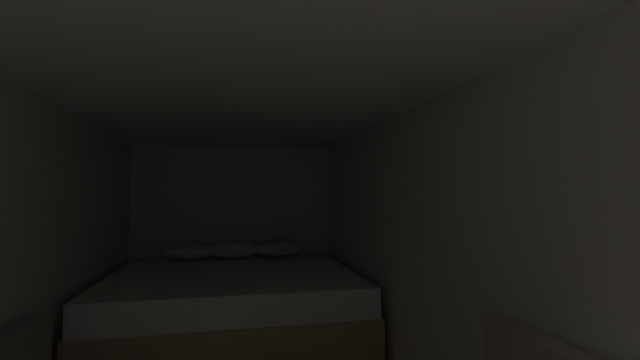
% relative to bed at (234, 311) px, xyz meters
% --- Properties ---
extents(wall_back, '(2.35, 0.05, 2.00)m').
position_rel_bed_xyz_m(wall_back, '(0.00, 1.01, 0.62)').
color(wall_back, silver).
rests_on(wall_back, ground).
extents(wall_left, '(0.05, 4.83, 2.00)m').
position_rel_bed_xyz_m(wall_left, '(-1.15, -1.43, 0.62)').
color(wall_left, silver).
rests_on(wall_left, ground).
extents(wall_right, '(0.05, 4.83, 2.00)m').
position_rel_bed_xyz_m(wall_right, '(1.15, -1.43, 0.62)').
color(wall_right, silver).
rests_on(wall_right, ground).
extents(ceiling_slab, '(2.35, 4.83, 0.05)m').
position_rel_bed_xyz_m(ceiling_slab, '(0.00, -1.43, 1.64)').
color(ceiling_slab, white).
rests_on(ceiling_slab, wall_left).
extents(bed, '(2.13, 1.91, 0.93)m').
position_rel_bed_xyz_m(bed, '(0.00, 0.00, 0.00)').
color(bed, tan).
rests_on(bed, ground).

